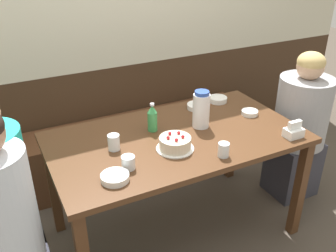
{
  "coord_description": "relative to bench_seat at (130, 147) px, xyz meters",
  "views": [
    {
      "loc": [
        -0.95,
        -1.76,
        1.87
      ],
      "look_at": [
        -0.03,
        0.05,
        0.81
      ],
      "focal_mm": 40.0,
      "sensor_mm": 36.0,
      "label": 1
    }
  ],
  "objects": [
    {
      "name": "glass_shot_small",
      "position": [
        -0.39,
        -1.03,
        0.56
      ],
      "size": [
        0.07,
        0.07,
        0.07
      ],
      "color": "silver",
      "rests_on": "dining_table"
    },
    {
      "name": "dining_table",
      "position": [
        0.0,
        -0.83,
        0.43
      ],
      "size": [
        1.54,
        0.86,
        0.76
      ],
      "color": "#4C2D19",
      "rests_on": "ground_plane"
    },
    {
      "name": "napkin_holder",
      "position": [
        0.62,
        -1.16,
        0.56
      ],
      "size": [
        0.11,
        0.08,
        0.11
      ],
      "color": "white",
      "rests_on": "dining_table"
    },
    {
      "name": "birthday_cake",
      "position": [
        -0.08,
        -0.97,
        0.56
      ],
      "size": [
        0.22,
        0.22,
        0.09
      ],
      "color": "white",
      "rests_on": "dining_table"
    },
    {
      "name": "person_pale_blue_shirt",
      "position": [
        -1.03,
        -1.09,
        0.36
      ],
      "size": [
        0.34,
        0.32,
        1.25
      ],
      "color": "#33333D",
      "rests_on": "ground_plane"
    },
    {
      "name": "bowl_rice_small",
      "position": [
        0.32,
        -0.55,
        0.54
      ],
      "size": [
        0.14,
        0.14,
        0.03
      ],
      "color": "white",
      "rests_on": "dining_table"
    },
    {
      "name": "person_teal_shirt",
      "position": [
        -1.03,
        -0.89,
        0.36
      ],
      "size": [
        0.34,
        0.33,
        1.26
      ],
      "color": "#33333D",
      "rests_on": "ground_plane"
    },
    {
      "name": "glass_tumbler_short",
      "position": [
        0.12,
        -1.16,
        0.56
      ],
      "size": [
        0.06,
        0.06,
        0.08
      ],
      "color": "silver",
      "rests_on": "dining_table"
    },
    {
      "name": "bowl_soup_white",
      "position": [
        0.51,
        -0.51,
        0.54
      ],
      "size": [
        0.13,
        0.13,
        0.04
      ],
      "color": "white",
      "rests_on": "dining_table"
    },
    {
      "name": "bench_seat",
      "position": [
        0.0,
        0.0,
        0.0
      ],
      "size": [
        2.11,
        0.38,
        0.48
      ],
      "color": "#56331E",
      "rests_on": "ground_plane"
    },
    {
      "name": "ground_plane",
      "position": [
        0.0,
        -0.83,
        -0.24
      ],
      "size": [
        12.0,
        12.0,
        0.0
      ],
      "primitive_type": "plane",
      "color": "#4C4238"
    },
    {
      "name": "water_pitcher",
      "position": [
        0.2,
        -0.79,
        0.64
      ],
      "size": [
        0.11,
        0.11,
        0.24
      ],
      "color": "white",
      "rests_on": "dining_table"
    },
    {
      "name": "bowl_side_dish",
      "position": [
        -0.49,
        -1.1,
        0.54
      ],
      "size": [
        0.15,
        0.15,
        0.03
      ],
      "color": "white",
      "rests_on": "dining_table"
    },
    {
      "name": "glass_water_tall",
      "position": [
        -0.39,
        -0.81,
        0.57
      ],
      "size": [
        0.07,
        0.07,
        0.09
      ],
      "color": "silver",
      "rests_on": "dining_table"
    },
    {
      "name": "back_wall",
      "position": [
        0.0,
        0.22,
        1.01
      ],
      "size": [
        4.8,
        0.04,
        2.5
      ],
      "color": "#3D2819",
      "rests_on": "ground_plane"
    },
    {
      "name": "bowl_sauce_shallow",
      "position": [
        0.58,
        -0.8,
        0.54
      ],
      "size": [
        0.11,
        0.11,
        0.03
      ],
      "color": "white",
      "rests_on": "dining_table"
    },
    {
      "name": "person_grey_tee",
      "position": [
        1.03,
        -0.84,
        0.33
      ],
      "size": [
        0.38,
        0.38,
        1.15
      ],
      "rotation": [
        0.0,
        0.0,
        3.14
      ],
      "color": "#33333D",
      "rests_on": "ground_plane"
    },
    {
      "name": "soju_bottle",
      "position": [
        -0.1,
        -0.7,
        0.61
      ],
      "size": [
        0.06,
        0.06,
        0.18
      ],
      "color": "#388E4C",
      "rests_on": "dining_table"
    }
  ]
}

